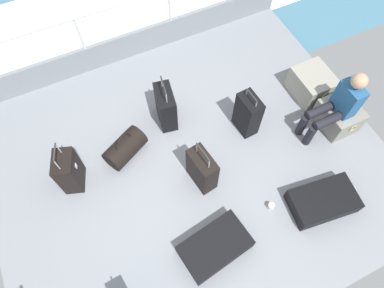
{
  "coord_description": "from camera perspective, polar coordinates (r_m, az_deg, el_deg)",
  "views": [
    {
      "loc": [
        1.84,
        -0.85,
        4.27
      ],
      "look_at": [
        -0.13,
        0.09,
        0.25
      ],
      "focal_mm": 32.39,
      "sensor_mm": 36.0,
      "label": 1
    }
  ],
  "objects": [
    {
      "name": "suitcase_0",
      "position": [
        4.59,
        -19.6,
        -4.25
      ],
      "size": [
        0.42,
        0.34,
        0.84
      ],
      "color": "black",
      "rests_on": "ground_plane"
    },
    {
      "name": "suitcase_5",
      "position": [
        4.36,
        1.66,
        -4.23
      ],
      "size": [
        0.45,
        0.27,
        0.8
      ],
      "color": "black",
      "rests_on": "ground_plane"
    },
    {
      "name": "duffel_bag",
      "position": [
        4.73,
        -10.93,
        -0.64
      ],
      "size": [
        0.54,
        0.65,
        0.46
      ],
      "color": "black",
      "rests_on": "ground_plane"
    },
    {
      "name": "suitcase_4",
      "position": [
        4.27,
        3.81,
        -16.49
      ],
      "size": [
        0.6,
        0.87,
        0.21
      ],
      "color": "black",
      "rests_on": "ground_plane"
    },
    {
      "name": "ground_plane",
      "position": [
        4.75,
        -0.31,
        -3.25
      ],
      "size": [
        4.4,
        5.2,
        0.06
      ],
      "primitive_type": "cube",
      "color": "gray"
    },
    {
      "name": "passenger_seated",
      "position": [
        4.9,
        22.88,
        5.96
      ],
      "size": [
        0.34,
        0.66,
        1.08
      ],
      "color": "#26598C",
      "rests_on": "ground_plane"
    },
    {
      "name": "suitcase_1",
      "position": [
        4.78,
        9.12,
        4.88
      ],
      "size": [
        0.37,
        0.24,
        0.76
      ],
      "color": "black",
      "rests_on": "ground_plane"
    },
    {
      "name": "railing_port",
      "position": [
        5.38,
        -10.94,
        19.97
      ],
      "size": [
        0.04,
        4.2,
        1.02
      ],
      "color": "silver",
      "rests_on": "ground_plane"
    },
    {
      "name": "suitcase_3",
      "position": [
        4.7,
        20.74,
        -8.77
      ],
      "size": [
        0.59,
        0.87,
        0.22
      ],
      "color": "black",
      "rests_on": "ground_plane"
    },
    {
      "name": "cargo_crate_0",
      "position": [
        5.48,
        19.09,
        9.31
      ],
      "size": [
        0.61,
        0.5,
        0.4
      ],
      "color": "gray",
      "rests_on": "ground_plane"
    },
    {
      "name": "cargo_crate_1",
      "position": [
        5.29,
        22.97,
        4.32
      ],
      "size": [
        0.58,
        0.47,
        0.38
      ],
      "color": "gray",
      "rests_on": "ground_plane"
    },
    {
      "name": "gunwale_port",
      "position": [
        5.76,
        -9.98,
        15.85
      ],
      "size": [
        0.06,
        5.2,
        0.45
      ],
      "primitive_type": "cube",
      "color": "gray",
      "rests_on": "ground_plane"
    },
    {
      "name": "paper_cup",
      "position": [
        4.55,
        12.89,
        -9.97
      ],
      "size": [
        0.08,
        0.08,
        0.1
      ],
      "primitive_type": "cylinder",
      "color": "white",
      "rests_on": "ground_plane"
    },
    {
      "name": "suitcase_6",
      "position": [
        4.83,
        -4.3,
        6.1
      ],
      "size": [
        0.48,
        0.3,
        0.81
      ],
      "color": "black",
      "rests_on": "ground_plane"
    },
    {
      "name": "sea_wake",
      "position": [
        7.18,
        -13.49,
        19.83
      ],
      "size": [
        12.0,
        12.0,
        0.01
      ],
      "color": "teal",
      "rests_on": "ground_plane"
    }
  ]
}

